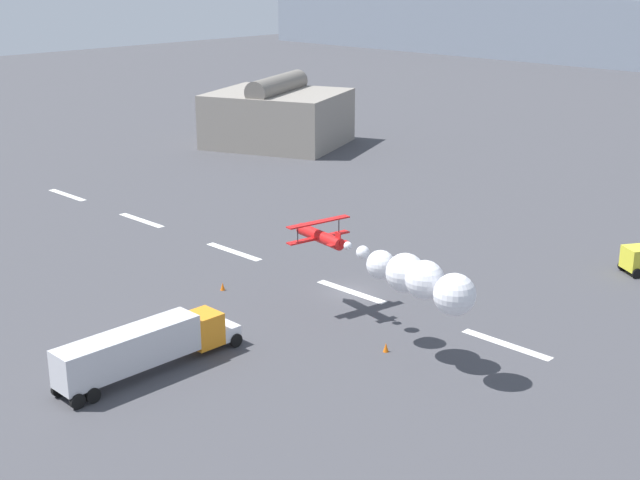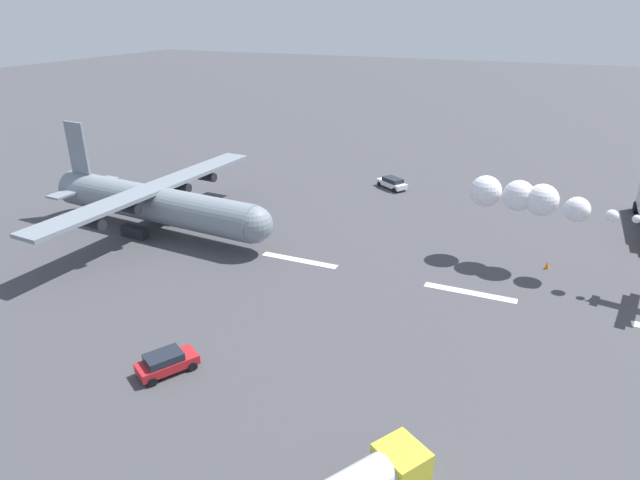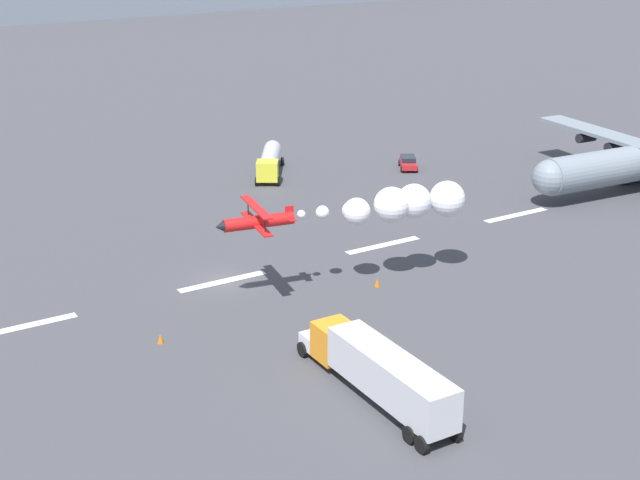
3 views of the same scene
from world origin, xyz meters
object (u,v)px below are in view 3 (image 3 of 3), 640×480
object	(u,v)px
semi_truck_orange	(378,370)
traffic_cone_far	(377,282)
airport_staff_sedan	(408,162)
fuel_tanker_truck	(270,161)
stunt_biplane_red	(396,204)
cargo_transport_plane	(635,162)
traffic_cone_near	(160,338)

from	to	relation	value
semi_truck_orange	traffic_cone_far	size ratio (longest dim) A/B	20.35
airport_staff_sedan	fuel_tanker_truck	bearing A→B (deg)	157.81
stunt_biplane_red	airport_staff_sedan	size ratio (longest dim) A/B	4.83
stunt_biplane_red	semi_truck_orange	bearing A→B (deg)	-128.88
stunt_biplane_red	semi_truck_orange	world-z (taller)	stunt_biplane_red
semi_truck_orange	airport_staff_sedan	xyz separation A→B (m)	(33.97, 42.46, -1.32)
cargo_transport_plane	semi_truck_orange	bearing A→B (deg)	-155.90
airport_staff_sedan	semi_truck_orange	bearing A→B (deg)	-128.66
fuel_tanker_truck	traffic_cone_far	bearing A→B (deg)	-103.45
stunt_biplane_red	fuel_tanker_truck	bearing A→B (deg)	79.61
fuel_tanker_truck	semi_truck_orange	bearing A→B (deg)	-110.80
semi_truck_orange	airport_staff_sedan	bearing A→B (deg)	51.34
semi_truck_orange	fuel_tanker_truck	size ratio (longest dim) A/B	1.59
cargo_transport_plane	airport_staff_sedan	xyz separation A→B (m)	(-15.87, 20.17, -2.55)
semi_truck_orange	traffic_cone_far	distance (m)	18.47
fuel_tanker_truck	traffic_cone_near	size ratio (longest dim) A/B	12.78
stunt_biplane_red	fuel_tanker_truck	distance (m)	34.30
airport_staff_sedan	traffic_cone_near	distance (m)	51.08
fuel_tanker_truck	airport_staff_sedan	bearing A→B (deg)	-22.19
traffic_cone_near	traffic_cone_far	bearing A→B (deg)	0.83
stunt_biplane_red	cargo_transport_plane	bearing A→B (deg)	10.44
semi_truck_orange	traffic_cone_far	world-z (taller)	semi_truck_orange
cargo_transport_plane	airport_staff_sedan	distance (m)	25.79
cargo_transport_plane	fuel_tanker_truck	distance (m)	41.03
cargo_transport_plane	airport_staff_sedan	world-z (taller)	cargo_transport_plane
cargo_transport_plane	traffic_cone_near	distance (m)	59.36
semi_truck_orange	traffic_cone_far	xyz separation A→B (m)	(10.48, 15.11, -1.76)
airport_staff_sedan	traffic_cone_far	xyz separation A→B (m)	(-23.49, -27.36, -0.44)
cargo_transport_plane	traffic_cone_far	distance (m)	40.11
semi_truck_orange	airport_staff_sedan	world-z (taller)	semi_truck_orange
fuel_tanker_truck	airport_staff_sedan	xyz separation A→B (m)	(15.44, -6.30, -0.94)
fuel_tanker_truck	traffic_cone_far	world-z (taller)	fuel_tanker_truck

